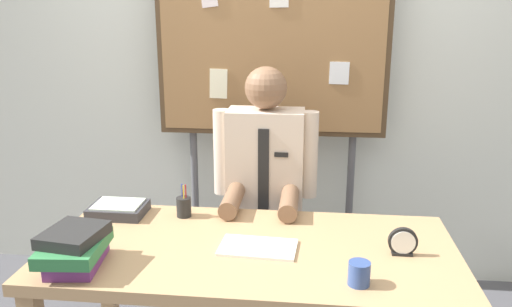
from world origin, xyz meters
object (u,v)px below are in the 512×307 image
object	(u,v)px
desk_clock	(403,243)
paper_tray	(118,209)
bulletin_board	(272,40)
coffee_mug	(359,273)
desk	(251,264)
pen_holder	(184,207)
book_stack	(75,248)
person	(265,206)
open_notebook	(258,247)

from	to	relation	value
desk_clock	paper_tray	distance (m)	1.33
bulletin_board	coffee_mug	distance (m)	1.53
desk	paper_tray	distance (m)	0.74
desk	pen_holder	xyz separation A→B (m)	(-0.36, 0.29, 0.13)
bulletin_board	book_stack	xyz separation A→B (m)	(-0.65, -1.25, -0.71)
desk_clock	coffee_mug	xyz separation A→B (m)	(-0.19, -0.25, -0.01)
coffee_mug	person	bearing A→B (deg)	115.21
book_stack	coffee_mug	distance (m)	1.07
person	bulletin_board	size ratio (longest dim) A/B	0.66
person	bulletin_board	xyz separation A→B (m)	(-0.00, 0.36, 0.86)
bulletin_board	desk	bearing A→B (deg)	-89.99
person	open_notebook	xyz separation A→B (m)	(0.03, -0.66, 0.08)
person	paper_tray	size ratio (longest dim) A/B	5.44
person	book_stack	xyz separation A→B (m)	(-0.65, -0.89, 0.15)
open_notebook	desk	bearing A→B (deg)	148.18
person	open_notebook	bearing A→B (deg)	-87.20
pen_holder	desk	bearing A→B (deg)	-38.58
bulletin_board	paper_tray	xyz separation A→B (m)	(-0.68, -0.73, -0.76)
book_stack	paper_tray	distance (m)	0.52
pen_holder	bulletin_board	bearing A→B (deg)	63.54
desk_clock	coffee_mug	distance (m)	0.32
pen_holder	paper_tray	world-z (taller)	pen_holder
coffee_mug	paper_tray	bearing A→B (deg)	154.19
desk	desk_clock	xyz separation A→B (m)	(0.62, -0.01, 0.14)
bulletin_board	open_notebook	size ratio (longest dim) A/B	6.73
book_stack	pen_holder	size ratio (longest dim) A/B	1.98
book_stack	pen_holder	bearing A→B (deg)	61.27
book_stack	paper_tray	world-z (taller)	book_stack
person	book_stack	size ratio (longest dim) A/B	4.47
person	coffee_mug	bearing A→B (deg)	-64.79
person	paper_tray	distance (m)	0.78
book_stack	paper_tray	size ratio (longest dim) A/B	1.22
desk_clock	pen_holder	size ratio (longest dim) A/B	0.73
desk_clock	pen_holder	bearing A→B (deg)	163.19
bulletin_board	desk_clock	xyz separation A→B (m)	(0.62, -1.01, -0.74)
open_notebook	pen_holder	xyz separation A→B (m)	(-0.39, 0.31, 0.04)
pen_holder	open_notebook	bearing A→B (deg)	-38.06
book_stack	open_notebook	bearing A→B (deg)	18.37
bulletin_board	open_notebook	bearing A→B (deg)	-88.19
book_stack	bulletin_board	bearing A→B (deg)	62.56
desk	desk_clock	size ratio (longest dim) A/B	14.63
bulletin_board	desk_clock	bearing A→B (deg)	-58.62
person	book_stack	distance (m)	1.11
book_stack	desk	bearing A→B (deg)	20.78
coffee_mug	bulletin_board	bearing A→B (deg)	108.53
book_stack	pen_holder	xyz separation A→B (m)	(0.29, 0.53, -0.03)
desk	open_notebook	distance (m)	0.10
desk_clock	paper_tray	bearing A→B (deg)	167.84
person	coffee_mug	distance (m)	1.00
desk_clock	pen_holder	world-z (taller)	pen_holder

